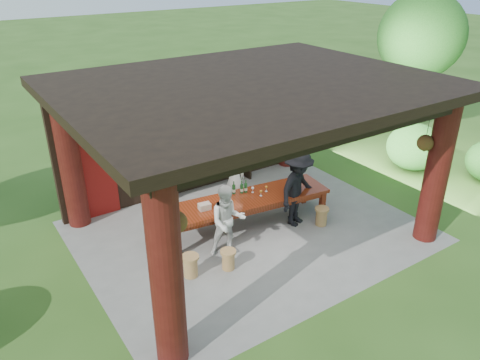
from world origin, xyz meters
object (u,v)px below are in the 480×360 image
wine_shelf (205,148)px  stool_near_right (321,216)px  stool_near_left (228,259)px  tasting_table (247,202)px  stool_far_left (191,265)px  guest_man (298,189)px  guest_woman (228,221)px  host (234,181)px  napkin_basket (205,206)px

wine_shelf → stool_near_right: 3.55m
stool_near_left → tasting_table: bearing=42.7°
stool_near_left → stool_near_right: 2.76m
tasting_table → stool_near_left: (-1.25, -1.15, -0.41)m
stool_far_left → guest_man: (3.04, 0.40, 0.67)m
wine_shelf → guest_woman: 3.15m
wine_shelf → stool_near_left: bearing=-113.0°
stool_near_left → guest_man: guest_man is taller
stool_near_right → guest_man: bearing=140.4°
host → napkin_basket: (-1.17, -0.60, -0.06)m
guest_man → wine_shelf: bearing=87.9°
stool_near_left → wine_shelf: bearing=67.0°
tasting_table → wine_shelf: bearing=85.2°
stool_near_left → host: host is taller
stool_near_right → guest_man: guest_man is taller
wine_shelf → napkin_basket: 2.53m
stool_near_right → guest_man: (-0.45, 0.37, 0.68)m
wine_shelf → stool_far_left: size_ratio=5.84×
guest_woman → napkin_basket: 0.76m
guest_man → napkin_basket: guest_man is taller
stool_far_left → napkin_basket: napkin_basket is taller
stool_near_left → host: bearing=53.8°
stool_near_left → guest_woman: 0.79m
wine_shelf → tasting_table: bearing=-94.8°
host → guest_man: size_ratio=0.96×
wine_shelf → host: wine_shelf is taller
stool_far_left → host: 2.72m
wine_shelf → stool_far_left: bearing=-124.5°
host → napkin_basket: bearing=28.3°
stool_near_left → napkin_basket: napkin_basket is taller
wine_shelf → stool_far_left: (-2.18, -3.17, -0.96)m
wine_shelf → stool_near_left: 3.80m
guest_woman → guest_man: guest_man is taller
wine_shelf → host: 1.59m
stool_near_left → stool_near_right: bearing=4.9°
tasting_table → stool_far_left: bearing=-154.8°
stool_near_right → guest_woman: (-2.45, 0.24, 0.55)m
wine_shelf → napkin_basket: bearing=-120.3°
tasting_table → guest_woman: guest_woman is taller
tasting_table → guest_woman: size_ratio=2.54×
guest_woman → stool_near_right: bearing=14.4°
guest_woman → stool_far_left: bearing=-145.7°
host → napkin_basket: 1.32m
stool_far_left → guest_woman: 1.20m
tasting_table → guest_woman: 1.17m
wine_shelf → guest_man: 2.92m
guest_woman → napkin_basket: bearing=119.0°
tasting_table → stool_near_right: 1.80m
stool_near_right → guest_woman: 2.53m
tasting_table → napkin_basket: bearing=175.7°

